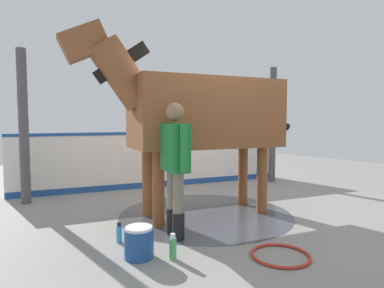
{
  "coord_description": "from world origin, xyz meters",
  "views": [
    {
      "loc": [
        -3.42,
        -3.91,
        1.43
      ],
      "look_at": [
        -0.79,
        -0.34,
        1.11
      ],
      "focal_mm": 30.72,
      "sensor_mm": 36.0,
      "label": 1
    }
  ],
  "objects_px": {
    "wash_bucket": "(139,242)",
    "bottle_spray": "(173,248)",
    "hose_coil": "(280,255)",
    "horse": "(198,112)",
    "handler": "(175,161)",
    "bottle_shampoo": "(119,233)"
  },
  "relations": [
    {
      "from": "horse",
      "to": "hose_coil",
      "type": "distance_m",
      "value": 2.32
    },
    {
      "from": "handler",
      "to": "bottle_spray",
      "type": "relative_size",
      "value": 6.07
    },
    {
      "from": "bottle_spray",
      "to": "wash_bucket",
      "type": "bearing_deg",
      "value": 137.09
    },
    {
      "from": "wash_bucket",
      "to": "bottle_spray",
      "type": "xyz_separation_m",
      "value": [
        0.26,
        -0.24,
        -0.04
      ]
    },
    {
      "from": "wash_bucket",
      "to": "bottle_shampoo",
      "type": "relative_size",
      "value": 1.38
    },
    {
      "from": "hose_coil",
      "to": "bottle_spray",
      "type": "bearing_deg",
      "value": 146.56
    },
    {
      "from": "wash_bucket",
      "to": "horse",
      "type": "bearing_deg",
      "value": 31.14
    },
    {
      "from": "handler",
      "to": "bottle_shampoo",
      "type": "xyz_separation_m",
      "value": [
        -0.64,
        0.23,
        -0.83
      ]
    },
    {
      "from": "hose_coil",
      "to": "bottle_shampoo",
      "type": "bearing_deg",
      "value": 130.51
    },
    {
      "from": "handler",
      "to": "horse",
      "type": "bearing_deg",
      "value": 48.66
    },
    {
      "from": "horse",
      "to": "wash_bucket",
      "type": "height_order",
      "value": "horse"
    },
    {
      "from": "horse",
      "to": "bottle_spray",
      "type": "xyz_separation_m",
      "value": [
        -1.17,
        -1.11,
        -1.42
      ]
    },
    {
      "from": "handler",
      "to": "bottle_shampoo",
      "type": "height_order",
      "value": "handler"
    },
    {
      "from": "handler",
      "to": "hose_coil",
      "type": "distance_m",
      "value": 1.58
    },
    {
      "from": "wash_bucket",
      "to": "hose_coil",
      "type": "bearing_deg",
      "value": -35.71
    },
    {
      "from": "horse",
      "to": "bottle_shampoo",
      "type": "height_order",
      "value": "horse"
    },
    {
      "from": "wash_bucket",
      "to": "bottle_shampoo",
      "type": "distance_m",
      "value": 0.53
    },
    {
      "from": "wash_bucket",
      "to": "hose_coil",
      "type": "distance_m",
      "value": 1.48
    },
    {
      "from": "handler",
      "to": "bottle_shampoo",
      "type": "bearing_deg",
      "value": 173.09
    },
    {
      "from": "wash_bucket",
      "to": "bottle_spray",
      "type": "bearing_deg",
      "value": -42.91
    },
    {
      "from": "horse",
      "to": "handler",
      "type": "relative_size",
      "value": 2.16
    },
    {
      "from": "horse",
      "to": "hose_coil",
      "type": "xyz_separation_m",
      "value": [
        -0.23,
        -1.73,
        -1.53
      ]
    }
  ]
}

